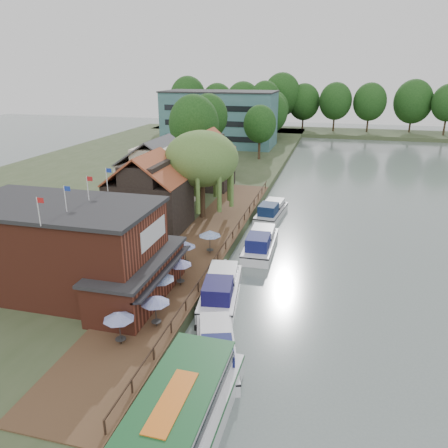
% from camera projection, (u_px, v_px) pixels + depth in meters
% --- Properties ---
extents(ground, '(260.00, 260.00, 0.00)m').
position_uv_depth(ground, '(261.00, 319.00, 33.31)').
color(ground, slate).
rests_on(ground, ground).
extents(land_bank, '(50.00, 140.00, 1.00)m').
position_uv_depth(land_bank, '(118.00, 181.00, 72.11)').
color(land_bank, '#384728').
rests_on(land_bank, ground).
extents(quay_deck, '(6.00, 50.00, 0.10)m').
position_uv_depth(quay_deck, '(200.00, 247.00, 43.96)').
color(quay_deck, '#47301E').
rests_on(quay_deck, land_bank).
extents(quay_rail, '(0.20, 49.00, 1.00)m').
position_uv_depth(quay_rail, '(227.00, 244.00, 43.62)').
color(quay_rail, black).
rests_on(quay_rail, land_bank).
extents(pub, '(20.00, 11.00, 7.30)m').
position_uv_depth(pub, '(84.00, 250.00, 34.13)').
color(pub, maroon).
rests_on(pub, land_bank).
extents(hotel_block, '(25.40, 12.40, 12.30)m').
position_uv_depth(hotel_block, '(220.00, 118.00, 99.88)').
color(hotel_block, '#38666B').
rests_on(hotel_block, land_bank).
extents(cottage_a, '(8.60, 7.60, 8.50)m').
position_uv_depth(cottage_a, '(149.00, 192.00, 47.83)').
color(cottage_a, black).
rests_on(cottage_a, land_bank).
extents(cottage_b, '(9.60, 8.60, 8.50)m').
position_uv_depth(cottage_b, '(159.00, 171.00, 57.66)').
color(cottage_b, beige).
rests_on(cottage_b, land_bank).
extents(cottage_c, '(7.60, 7.60, 8.50)m').
position_uv_depth(cottage_c, '(207.00, 159.00, 64.92)').
color(cottage_c, black).
rests_on(cottage_c, land_bank).
extents(willow, '(8.60, 8.60, 10.43)m').
position_uv_depth(willow, '(202.00, 175.00, 51.01)').
color(willow, '#476B2D').
rests_on(willow, land_bank).
extents(umbrella_0, '(2.04, 2.04, 2.38)m').
position_uv_depth(umbrella_0, '(120.00, 328.00, 28.07)').
color(umbrella_0, navy).
rests_on(umbrella_0, quay_deck).
extents(umbrella_1, '(2.04, 2.04, 2.38)m').
position_uv_depth(umbrella_1, '(156.00, 311.00, 30.01)').
color(umbrella_1, navy).
rests_on(umbrella_1, quay_deck).
extents(umbrella_2, '(2.43, 2.43, 2.38)m').
position_uv_depth(umbrella_2, '(159.00, 287.00, 33.32)').
color(umbrella_2, '#1A4093').
rests_on(umbrella_2, quay_deck).
extents(umbrella_3, '(1.97, 1.97, 2.38)m').
position_uv_depth(umbrella_3, '(180.00, 272.00, 35.79)').
color(umbrella_3, navy).
rests_on(umbrella_3, quay_deck).
extents(umbrella_4, '(1.94, 1.94, 2.38)m').
position_uv_depth(umbrella_4, '(185.00, 253.00, 39.36)').
color(umbrella_4, navy).
rests_on(umbrella_4, quay_deck).
extents(umbrella_5, '(2.16, 2.16, 2.38)m').
position_uv_depth(umbrella_5, '(210.00, 242.00, 41.95)').
color(umbrella_5, '#1A4793').
rests_on(umbrella_5, quay_deck).
extents(cruiser_0, '(5.54, 9.43, 2.14)m').
position_uv_depth(cruiser_0, '(216.00, 344.00, 28.46)').
color(cruiser_0, silver).
rests_on(cruiser_0, ground).
extents(cruiser_1, '(4.57, 10.30, 2.41)m').
position_uv_depth(cruiser_1, '(221.00, 285.00, 35.87)').
color(cruiser_1, white).
rests_on(cruiser_1, ground).
extents(cruiser_2, '(3.45, 9.95, 2.39)m').
position_uv_depth(cruiser_2, '(261.00, 240.00, 45.28)').
color(cruiser_2, white).
rests_on(cruiser_2, ground).
extents(cruiser_3, '(3.87, 9.64, 2.26)m').
position_uv_depth(cruiser_3, '(271.00, 209.00, 55.51)').
color(cruiser_3, silver).
rests_on(cruiser_3, ground).
extents(tour_boat, '(4.45, 15.10, 3.29)m').
position_uv_depth(tour_boat, '(167.00, 439.00, 20.46)').
color(tour_boat, silver).
rests_on(tour_boat, ground).
extents(swan, '(0.44, 0.44, 0.44)m').
position_uv_depth(swan, '(149.00, 438.00, 22.27)').
color(swan, white).
rests_on(swan, ground).
extents(bank_tree_0, '(8.25, 8.25, 13.14)m').
position_uv_depth(bank_tree_0, '(194.00, 135.00, 72.44)').
color(bank_tree_0, '#143811').
rests_on(bank_tree_0, land_bank).
extents(bank_tree_1, '(7.10, 7.10, 12.79)m').
position_uv_depth(bank_tree_1, '(209.00, 129.00, 80.84)').
color(bank_tree_1, '#143811').
rests_on(bank_tree_1, land_bank).
extents(bank_tree_2, '(6.32, 6.32, 10.50)m').
position_uv_depth(bank_tree_2, '(260.00, 132.00, 84.85)').
color(bank_tree_2, '#143811').
rests_on(bank_tree_2, land_bank).
extents(bank_tree_3, '(8.45, 8.45, 11.75)m').
position_uv_depth(bank_tree_3, '(270.00, 117.00, 106.40)').
color(bank_tree_3, '#143811').
rests_on(bank_tree_3, land_bank).
extents(bank_tree_4, '(8.13, 8.13, 11.68)m').
position_uv_depth(bank_tree_4, '(273.00, 114.00, 113.20)').
color(bank_tree_4, '#143811').
rests_on(bank_tree_4, land_bank).
extents(bank_tree_5, '(8.30, 8.30, 13.94)m').
position_uv_depth(bank_tree_5, '(265.00, 107.00, 119.79)').
color(bank_tree_5, '#143811').
rests_on(bank_tree_5, land_bank).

